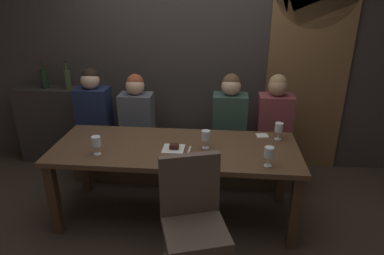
# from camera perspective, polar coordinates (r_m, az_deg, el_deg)

# --- Properties ---
(ground) EXTENTS (9.00, 9.00, 0.00)m
(ground) POSITION_cam_1_polar(r_m,az_deg,el_deg) (3.45, -2.57, -14.34)
(ground) COLOR #382D26
(back_wall_tiled) EXTENTS (6.00, 0.12, 3.00)m
(back_wall_tiled) POSITION_cam_1_polar(r_m,az_deg,el_deg) (4.02, -0.52, 14.34)
(back_wall_tiled) COLOR #383330
(back_wall_tiled) RESTS_ON ground
(arched_door) EXTENTS (0.90, 0.05, 2.55)m
(arched_door) POSITION_cam_1_polar(r_m,az_deg,el_deg) (4.06, 19.09, 11.30)
(arched_door) COLOR brown
(arched_door) RESTS_ON ground
(back_counter) EXTENTS (1.10, 0.28, 0.95)m
(back_counter) POSITION_cam_1_polar(r_m,az_deg,el_deg) (4.54, -20.57, 0.43)
(back_counter) COLOR #2F2B29
(back_counter) RESTS_ON ground
(dining_table) EXTENTS (2.20, 0.84, 0.74)m
(dining_table) POSITION_cam_1_polar(r_m,az_deg,el_deg) (3.11, -2.78, -4.65)
(dining_table) COLOR #493422
(dining_table) RESTS_ON ground
(banquette_bench) EXTENTS (2.50, 0.44, 0.45)m
(banquette_bench) POSITION_cam_1_polar(r_m,az_deg,el_deg) (3.92, -1.24, -5.54)
(banquette_bench) COLOR #4A3C2E
(banquette_bench) RESTS_ON ground
(chair_near_side) EXTENTS (0.55, 0.55, 0.98)m
(chair_near_side) POSITION_cam_1_polar(r_m,az_deg,el_deg) (2.52, 0.12, -14.27)
(chair_near_side) COLOR brown
(chair_near_side) RESTS_ON ground
(diner_redhead) EXTENTS (0.36, 0.24, 0.82)m
(diner_redhead) POSITION_cam_1_polar(r_m,az_deg,el_deg) (3.92, -16.20, 3.30)
(diner_redhead) COLOR #192342
(diner_redhead) RESTS_ON banquette_bench
(diner_bearded) EXTENTS (0.36, 0.24, 0.76)m
(diner_bearded) POSITION_cam_1_polar(r_m,az_deg,el_deg) (3.80, -9.25, 2.88)
(diner_bearded) COLOR #4C515B
(diner_bearded) RESTS_ON banquette_bench
(diner_far_end) EXTENTS (0.36, 0.24, 0.80)m
(diner_far_end) POSITION_cam_1_polar(r_m,az_deg,el_deg) (3.65, 6.36, 2.45)
(diner_far_end) COLOR #2D473D
(diner_far_end) RESTS_ON banquette_bench
(diner_near_end) EXTENTS (0.36, 0.24, 0.80)m
(diner_near_end) POSITION_cam_1_polar(r_m,az_deg,el_deg) (3.70, 13.74, 2.26)
(diner_near_end) COLOR brown
(diner_near_end) RESTS_ON banquette_bench
(wine_bottle_dark_red) EXTENTS (0.08, 0.08, 0.33)m
(wine_bottle_dark_red) POSITION_cam_1_polar(r_m,az_deg,el_deg) (4.42, -23.49, 7.58)
(wine_bottle_dark_red) COLOR black
(wine_bottle_dark_red) RESTS_ON back_counter
(wine_bottle_pale_label) EXTENTS (0.08, 0.08, 0.33)m
(wine_bottle_pale_label) POSITION_cam_1_polar(r_m,az_deg,el_deg) (4.29, -20.14, 7.65)
(wine_bottle_pale_label) COLOR #384728
(wine_bottle_pale_label) RESTS_ON back_counter
(wine_glass_end_right) EXTENTS (0.08, 0.08, 0.16)m
(wine_glass_end_right) POSITION_cam_1_polar(r_m,az_deg,el_deg) (2.99, -15.75, -2.37)
(wine_glass_end_right) COLOR silver
(wine_glass_end_right) RESTS_ON dining_table
(wine_glass_far_right) EXTENTS (0.08, 0.08, 0.16)m
(wine_glass_far_right) POSITION_cam_1_polar(r_m,az_deg,el_deg) (3.00, 2.31, -1.43)
(wine_glass_far_right) COLOR silver
(wine_glass_far_right) RESTS_ON dining_table
(wine_glass_center_front) EXTENTS (0.08, 0.08, 0.16)m
(wine_glass_center_front) POSITION_cam_1_polar(r_m,az_deg,el_deg) (3.26, 14.34, -0.10)
(wine_glass_center_front) COLOR silver
(wine_glass_center_front) RESTS_ON dining_table
(wine_glass_near_right) EXTENTS (0.08, 0.08, 0.16)m
(wine_glass_near_right) POSITION_cam_1_polar(r_m,az_deg,el_deg) (2.76, 12.76, -4.14)
(wine_glass_near_right) COLOR silver
(wine_glass_near_right) RESTS_ON dining_table
(dessert_plate) EXTENTS (0.19, 0.19, 0.05)m
(dessert_plate) POSITION_cam_1_polar(r_m,az_deg,el_deg) (3.01, -3.06, -3.45)
(dessert_plate) COLOR white
(dessert_plate) RESTS_ON dining_table
(fork_on_table) EXTENTS (0.02, 0.17, 0.01)m
(fork_on_table) POSITION_cam_1_polar(r_m,az_deg,el_deg) (2.98, -0.50, -3.88)
(fork_on_table) COLOR silver
(fork_on_table) RESTS_ON dining_table
(folded_napkin) EXTENTS (0.12, 0.11, 0.01)m
(folded_napkin) POSITION_cam_1_polar(r_m,az_deg,el_deg) (3.34, 11.67, -1.34)
(folded_napkin) COLOR silver
(folded_napkin) RESTS_ON dining_table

